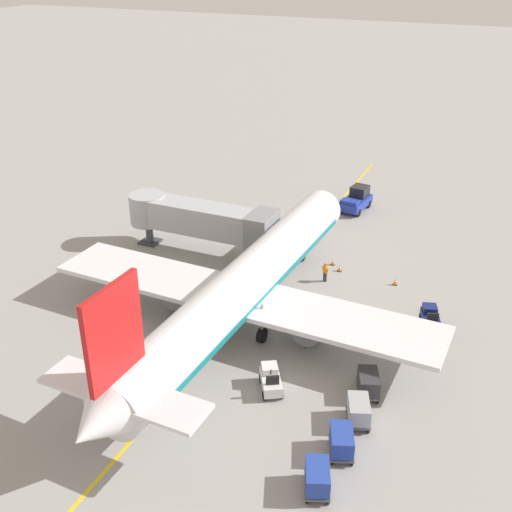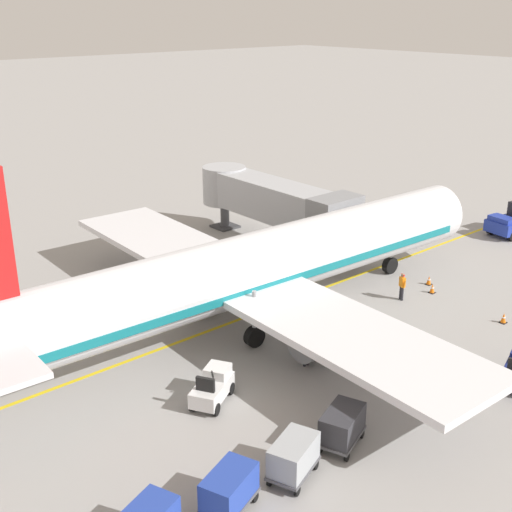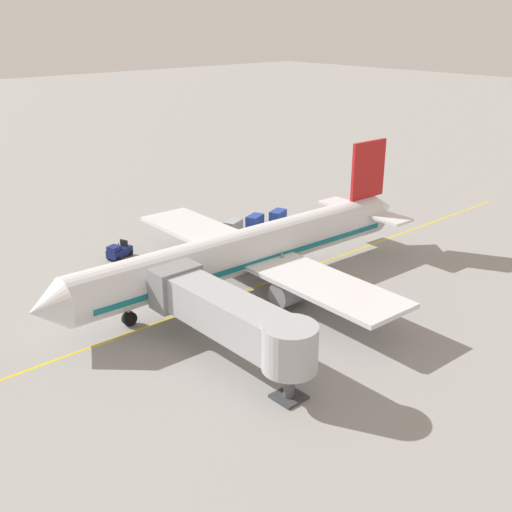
{
  "view_description": "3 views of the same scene",
  "coord_description": "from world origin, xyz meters",
  "px_view_note": "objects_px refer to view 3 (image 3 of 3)",
  "views": [
    {
      "loc": [
        17.82,
        -37.41,
        25.96
      ],
      "look_at": [
        -1.12,
        5.24,
        2.41
      ],
      "focal_mm": 43.97,
      "sensor_mm": 36.0,
      "label": 1
    },
    {
      "loc": [
        25.94,
        -22.37,
        16.45
      ],
      "look_at": [
        0.35,
        -0.49,
        3.68
      ],
      "focal_mm": 46.26,
      "sensor_mm": 36.0,
      "label": 2
    },
    {
      "loc": [
        -35.72,
        30.47,
        21.59
      ],
      "look_at": [
        0.1,
        -1.29,
        2.78
      ],
      "focal_mm": 42.98,
      "sensor_mm": 36.0,
      "label": 3
    }
  ],
  "objects_px": {
    "jet_bridge": "(230,316)",
    "baggage_cart_second_in_train": "(233,226)",
    "ground_crew_loader": "(140,290)",
    "safety_cone_nose_left": "(87,282)",
    "baggage_tug_lead": "(266,245)",
    "baggage_cart_tail_end": "(278,216)",
    "baggage_cart_front": "(213,232)",
    "parked_airliner": "(249,251)",
    "baggage_tug_trailing": "(119,251)",
    "baggage_cart_third_in_train": "(255,221)",
    "safety_cone_wing_tip": "(112,303)",
    "ground_crew_wing_walker": "(220,255)",
    "safety_cone_nose_right": "(107,310)"
  },
  "relations": [
    {
      "from": "jet_bridge",
      "to": "baggage_cart_second_in_train",
      "type": "height_order",
      "value": "jet_bridge"
    },
    {
      "from": "ground_crew_loader",
      "to": "safety_cone_nose_left",
      "type": "bearing_deg",
      "value": 17.88
    },
    {
      "from": "baggage_tug_lead",
      "to": "baggage_cart_tail_end",
      "type": "distance_m",
      "value": 8.7
    },
    {
      "from": "baggage_cart_front",
      "to": "parked_airliner",
      "type": "bearing_deg",
      "value": 157.36
    },
    {
      "from": "baggage_tug_trailing",
      "to": "ground_crew_loader",
      "type": "distance_m",
      "value": 10.03
    },
    {
      "from": "baggage_cart_front",
      "to": "baggage_cart_second_in_train",
      "type": "distance_m",
      "value": 2.8
    },
    {
      "from": "baggage_cart_third_in_train",
      "to": "safety_cone_wing_tip",
      "type": "distance_m",
      "value": 22.06
    },
    {
      "from": "baggage_cart_front",
      "to": "safety_cone_wing_tip",
      "type": "height_order",
      "value": "baggage_cart_front"
    },
    {
      "from": "baggage_cart_third_in_train",
      "to": "baggage_cart_tail_end",
      "type": "distance_m",
      "value": 3.1
    },
    {
      "from": "ground_crew_wing_walker",
      "to": "ground_crew_loader",
      "type": "height_order",
      "value": "same"
    },
    {
      "from": "baggage_cart_front",
      "to": "jet_bridge",
      "type": "bearing_deg",
      "value": 144.92
    },
    {
      "from": "safety_cone_wing_tip",
      "to": "jet_bridge",
      "type": "bearing_deg",
      "value": -172.28
    },
    {
      "from": "baggage_tug_trailing",
      "to": "baggage_cart_second_in_train",
      "type": "relative_size",
      "value": 0.93
    },
    {
      "from": "jet_bridge",
      "to": "safety_cone_nose_right",
      "type": "bearing_deg",
      "value": 12.59
    },
    {
      "from": "baggage_tug_trailing",
      "to": "baggage_cart_second_in_train",
      "type": "bearing_deg",
      "value": -99.37
    },
    {
      "from": "baggage_tug_trailing",
      "to": "ground_crew_loader",
      "type": "xyz_separation_m",
      "value": [
        -9.4,
        3.47,
        0.24
      ]
    },
    {
      "from": "baggage_cart_third_in_train",
      "to": "ground_crew_wing_walker",
      "type": "bearing_deg",
      "value": 120.74
    },
    {
      "from": "baggage_cart_second_in_train",
      "to": "jet_bridge",
      "type": "bearing_deg",
      "value": 139.97
    },
    {
      "from": "baggage_tug_trailing",
      "to": "baggage_cart_third_in_train",
      "type": "bearing_deg",
      "value": -98.23
    },
    {
      "from": "baggage_cart_second_in_train",
      "to": "safety_cone_nose_left",
      "type": "bearing_deg",
      "value": 95.55
    },
    {
      "from": "ground_crew_wing_walker",
      "to": "baggage_cart_front",
      "type": "bearing_deg",
      "value": -31.71
    },
    {
      "from": "jet_bridge",
      "to": "baggage_cart_front",
      "type": "relative_size",
      "value": 4.86
    },
    {
      "from": "baggage_tug_trailing",
      "to": "baggage_cart_front",
      "type": "xyz_separation_m",
      "value": [
        -2.2,
        -9.64,
        0.24
      ]
    },
    {
      "from": "baggage_cart_front",
      "to": "baggage_cart_tail_end",
      "type": "bearing_deg",
      "value": -92.57
    },
    {
      "from": "baggage_tug_lead",
      "to": "safety_cone_nose_left",
      "type": "xyz_separation_m",
      "value": [
        4.28,
        16.93,
        -0.42
      ]
    },
    {
      "from": "baggage_tug_lead",
      "to": "baggage_cart_second_in_train",
      "type": "relative_size",
      "value": 0.94
    },
    {
      "from": "safety_cone_nose_right",
      "to": "jet_bridge",
      "type": "bearing_deg",
      "value": -167.41
    },
    {
      "from": "baggage_cart_tail_end",
      "to": "safety_cone_nose_left",
      "type": "relative_size",
      "value": 5.01
    },
    {
      "from": "jet_bridge",
      "to": "safety_cone_wing_tip",
      "type": "height_order",
      "value": "jet_bridge"
    },
    {
      "from": "baggage_tug_trailing",
      "to": "ground_crew_wing_walker",
      "type": "relative_size",
      "value": 1.63
    },
    {
      "from": "parked_airliner",
      "to": "ground_crew_loader",
      "type": "xyz_separation_m",
      "value": [
        3.55,
        8.62,
        -2.23
      ]
    },
    {
      "from": "baggage_cart_third_in_train",
      "to": "ground_crew_loader",
      "type": "bearing_deg",
      "value": 110.92
    },
    {
      "from": "baggage_cart_tail_end",
      "to": "safety_cone_nose_right",
      "type": "xyz_separation_m",
      "value": [
        -7.11,
        25.05,
        -0.66
      ]
    },
    {
      "from": "baggage_tug_trailing",
      "to": "safety_cone_nose_left",
      "type": "relative_size",
      "value": 4.66
    },
    {
      "from": "parked_airliner",
      "to": "baggage_cart_front",
      "type": "distance_m",
      "value": 11.87
    },
    {
      "from": "parked_airliner",
      "to": "ground_crew_loader",
      "type": "distance_m",
      "value": 9.59
    },
    {
      "from": "ground_crew_wing_walker",
      "to": "ground_crew_loader",
      "type": "xyz_separation_m",
      "value": [
        -1.83,
        9.78,
        0.0
      ]
    },
    {
      "from": "baggage_cart_second_in_train",
      "to": "baggage_tug_lead",
      "type": "bearing_deg",
      "value": 172.52
    },
    {
      "from": "jet_bridge",
      "to": "baggage_tug_trailing",
      "type": "height_order",
      "value": "jet_bridge"
    },
    {
      "from": "baggage_cart_second_in_train",
      "to": "safety_cone_wing_tip",
      "type": "relative_size",
      "value": 5.01
    },
    {
      "from": "safety_cone_wing_tip",
      "to": "safety_cone_nose_right",
      "type": "bearing_deg",
      "value": 134.6
    },
    {
      "from": "baggage_tug_lead",
      "to": "baggage_cart_front",
      "type": "distance_m",
      "value": 6.2
    },
    {
      "from": "safety_cone_nose_left",
      "to": "safety_cone_wing_tip",
      "type": "xyz_separation_m",
      "value": [
        -5.02,
        0.44,
        0.0
      ]
    },
    {
      "from": "parked_airliner",
      "to": "baggage_cart_second_in_train",
      "type": "xyz_separation_m",
      "value": [
        10.91,
        -7.28,
        -2.24
      ]
    },
    {
      "from": "safety_cone_nose_right",
      "to": "safety_cone_wing_tip",
      "type": "bearing_deg",
      "value": -45.4
    },
    {
      "from": "baggage_tug_lead",
      "to": "safety_cone_wing_tip",
      "type": "relative_size",
      "value": 4.68
    },
    {
      "from": "baggage_cart_tail_end",
      "to": "ground_crew_loader",
      "type": "xyz_separation_m",
      "value": [
        -6.81,
        21.87,
        0.0
      ]
    },
    {
      "from": "baggage_tug_lead",
      "to": "baggage_cart_tail_end",
      "type": "relative_size",
      "value": 0.94
    },
    {
      "from": "baggage_tug_lead",
      "to": "baggage_cart_third_in_train",
      "type": "relative_size",
      "value": 0.94
    },
    {
      "from": "baggage_cart_front",
      "to": "ground_crew_loader",
      "type": "distance_m",
      "value": 14.96
    }
  ]
}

